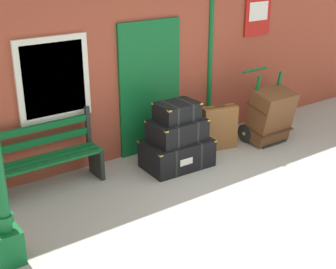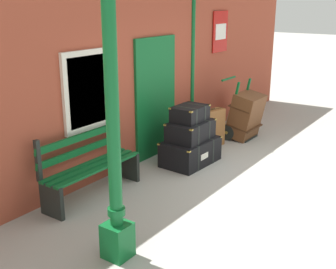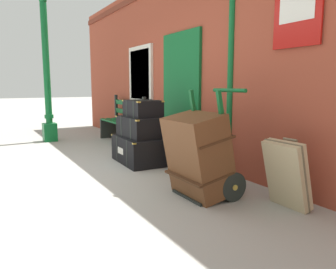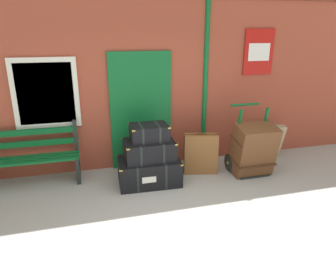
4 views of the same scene
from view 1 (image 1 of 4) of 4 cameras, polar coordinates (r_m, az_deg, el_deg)
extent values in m
plane|color=#A3A099|center=(6.35, 11.10, -8.77)|extent=(60.00, 60.00, 0.00)
cube|color=#9E422D|center=(7.64, -2.28, 9.89)|extent=(10.40, 0.30, 3.20)
cube|color=#0F5B28|center=(7.58, -2.14, 5.50)|extent=(1.10, 0.05, 2.10)
cube|color=#093718|center=(7.57, -2.09, 5.48)|extent=(0.06, 0.02, 2.10)
cube|color=silver|center=(6.77, -13.40, 6.41)|extent=(1.04, 0.06, 1.16)
cube|color=silver|center=(6.75, -13.34, 6.37)|extent=(0.88, 0.02, 1.00)
cylinder|color=#0F5B28|center=(8.17, 5.04, 10.64)|extent=(0.09, 0.09, 3.14)
cube|color=#B7140F|center=(8.79, 10.61, 14.14)|extent=(0.60, 0.02, 0.84)
cube|color=white|center=(8.78, 10.67, 14.13)|extent=(0.44, 0.01, 0.32)
cube|color=#0F5B28|center=(5.49, -18.34, -12.49)|extent=(0.28, 0.28, 0.40)
cylinder|color=#0F5B28|center=(5.30, -18.80, -9.36)|extent=(0.19, 0.19, 0.08)
cube|color=#0F5B28|center=(6.58, -13.89, -3.40)|extent=(1.60, 0.09, 0.04)
cube|color=#0F5B28|center=(6.70, -14.34, -2.97)|extent=(1.60, 0.09, 0.04)
cube|color=#0F5B28|center=(6.82, -14.78, -2.56)|extent=(1.60, 0.09, 0.04)
cube|color=#0F5B28|center=(6.80, -15.13, -0.85)|extent=(1.60, 0.05, 0.10)
cube|color=#0F5B28|center=(6.73, -15.30, 0.72)|extent=(1.60, 0.05, 0.10)
cube|color=black|center=(7.07, -8.47, -3.17)|extent=(0.06, 0.40, 0.45)
cube|color=black|center=(7.04, -9.45, 1.13)|extent=(0.06, 0.06, 0.56)
cube|color=black|center=(7.29, 1.07, -2.24)|extent=(1.03, 0.68, 0.42)
cube|color=black|center=(7.17, -0.42, -2.65)|extent=(0.06, 0.65, 0.43)
cube|color=black|center=(7.40, 2.52, -1.85)|extent=(0.06, 0.65, 0.43)
cube|color=#B79338|center=(6.74, -0.87, -2.51)|extent=(0.05, 0.05, 0.02)
cube|color=#B79338|center=(7.25, 5.56, -0.77)|extent=(0.05, 0.05, 0.02)
cube|color=#B79338|center=(7.21, -3.42, -0.84)|extent=(0.05, 0.05, 0.02)
cube|color=#B79338|center=(7.69, 2.79, 0.68)|extent=(0.05, 0.05, 0.02)
cube|color=silver|center=(7.06, 2.64, -3.10)|extent=(0.36, 0.01, 0.10)
cube|color=black|center=(7.16, 1.10, 0.52)|extent=(0.81, 0.55, 0.32)
cube|color=black|center=(7.06, -0.06, 0.20)|extent=(0.04, 0.55, 0.33)
cube|color=black|center=(7.26, 2.24, 0.82)|extent=(0.04, 0.55, 0.33)
cube|color=#B79338|center=(6.71, -0.19, 0.35)|extent=(0.05, 0.05, 0.02)
cube|color=#B79338|center=(7.15, 4.76, 1.68)|extent=(0.05, 0.05, 0.02)
cube|color=#B79338|center=(7.09, -2.56, 1.57)|extent=(0.05, 0.05, 0.02)
cube|color=#B79338|center=(7.51, 2.28, 2.76)|extent=(0.05, 0.05, 0.02)
cube|color=black|center=(7.08, 1.07, 2.77)|extent=(0.60, 0.44, 0.26)
cube|color=black|center=(7.00, 0.17, 2.56)|extent=(0.04, 0.45, 0.27)
cube|color=black|center=(7.15, 1.94, 2.98)|extent=(0.04, 0.45, 0.27)
cube|color=#B79338|center=(6.73, 0.16, 2.80)|extent=(0.05, 0.05, 0.02)
cube|color=#B79338|center=(7.05, 3.87, 3.67)|extent=(0.05, 0.05, 0.02)
cube|color=#B79338|center=(7.04, -1.73, 3.68)|extent=(0.05, 0.05, 0.02)
cube|color=#B79338|center=(7.35, 1.91, 4.48)|extent=(0.05, 0.05, 0.02)
cube|color=black|center=(8.37, 11.84, -0.85)|extent=(0.56, 0.28, 0.03)
cube|color=#0F5B28|center=(8.12, 9.92, 2.95)|extent=(0.04, 0.28, 1.18)
cube|color=#0F5B28|center=(8.47, 12.33, 3.56)|extent=(0.04, 0.28, 1.18)
cylinder|color=#0F5B28|center=(8.29, 10.26, 7.53)|extent=(0.54, 0.04, 0.04)
cylinder|color=black|center=(8.27, 9.09, 0.14)|extent=(0.04, 0.32, 0.32)
cylinder|color=#B79338|center=(8.27, 9.09, 0.14)|extent=(0.07, 0.06, 0.06)
cylinder|color=black|center=(8.70, 12.12, 1.05)|extent=(0.04, 0.32, 0.32)
cylinder|color=#B79338|center=(8.70, 12.12, 1.05)|extent=(0.07, 0.06, 0.06)
cube|color=brown|center=(8.22, 11.98, 2.14)|extent=(0.68, 0.60, 0.95)
cube|color=#432715|center=(8.29, 11.88, 0.88)|extent=(0.70, 0.46, 0.11)
cube|color=#432715|center=(8.16, 12.09, 3.43)|extent=(0.70, 0.46, 0.11)
cube|color=brown|center=(7.90, 6.06, 0.80)|extent=(0.62, 0.33, 0.72)
cylinder|color=#4F3018|center=(7.77, 6.17, 3.40)|extent=(0.16, 0.06, 0.03)
cube|color=#482C16|center=(7.90, 6.06, 0.80)|extent=(0.59, 0.17, 0.73)
cube|color=tan|center=(9.14, 12.47, 3.29)|extent=(0.45, 0.30, 0.70)
cylinder|color=#71644C|center=(9.05, 12.55, 5.45)|extent=(0.16, 0.03, 0.03)
cube|color=brown|center=(9.14, 12.47, 3.29)|extent=(0.46, 0.20, 0.68)
camera|label=2|loc=(2.60, -82.16, -8.95)|focal=46.33mm
camera|label=3|loc=(9.42, 34.12, 6.18)|focal=35.15mm
camera|label=4|loc=(3.26, 39.30, 2.51)|focal=32.86mm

